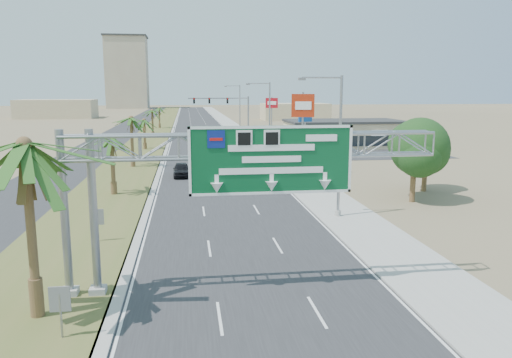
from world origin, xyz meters
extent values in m
cube|color=#28282B|center=(0.00, 110.00, 0.01)|extent=(12.00, 300.00, 0.02)
cube|color=#9E9B93|center=(8.50, 110.00, 0.05)|extent=(4.00, 300.00, 0.10)
cube|color=#545E29|center=(-10.00, 110.00, 0.06)|extent=(7.00, 300.00, 0.12)
cube|color=#28282B|center=(-17.00, 110.00, 0.01)|extent=(8.00, 300.00, 0.02)
cylinder|color=gray|center=(-7.20, 10.00, 3.70)|extent=(0.36, 0.36, 7.40)
cylinder|color=gray|center=(-8.40, 10.00, 3.70)|extent=(0.36, 0.36, 7.40)
cube|color=#9E9B93|center=(-7.20, 10.00, 0.20)|extent=(0.70, 0.70, 0.40)
cube|color=#9E9B93|center=(-8.40, 10.00, 0.20)|extent=(0.70, 0.70, 0.40)
cube|color=#084B24|center=(0.50, 9.52, 6.00)|extent=(7.20, 0.12, 3.00)
cube|color=navy|center=(-1.90, 9.44, 6.95)|extent=(0.75, 0.03, 0.75)
cone|color=white|center=(0.50, 9.44, 4.85)|extent=(0.56, 0.56, 0.45)
cylinder|color=brown|center=(-9.20, 8.00, 3.50)|extent=(0.36, 0.36, 7.00)
cylinder|color=brown|center=(-9.20, 8.00, 0.84)|extent=(0.54, 0.54, 1.68)
cylinder|color=brown|center=(-9.50, 32.00, 2.50)|extent=(0.36, 0.36, 5.00)
cylinder|color=brown|center=(-9.50, 32.00, 0.60)|extent=(0.54, 0.54, 1.20)
cylinder|color=brown|center=(-9.50, 48.00, 2.90)|extent=(0.36, 0.36, 5.80)
cylinder|color=brown|center=(-9.50, 48.00, 0.70)|extent=(0.54, 0.54, 1.39)
cylinder|color=brown|center=(-9.50, 66.00, 2.25)|extent=(0.36, 0.36, 4.50)
cylinder|color=brown|center=(-9.50, 66.00, 0.54)|extent=(0.54, 0.54, 1.08)
cylinder|color=brown|center=(-9.50, 85.00, 2.60)|extent=(0.36, 0.36, 5.20)
cylinder|color=brown|center=(-9.50, 85.00, 0.62)|extent=(0.54, 0.54, 1.25)
cylinder|color=brown|center=(-9.50, 110.00, 2.40)|extent=(0.36, 0.36, 4.80)
cylinder|color=brown|center=(-9.50, 110.00, 0.58)|extent=(0.54, 0.54, 1.15)
cylinder|color=gray|center=(7.50, 22.00, 5.00)|extent=(0.20, 0.20, 10.00)
cylinder|color=gray|center=(6.10, 22.00, 9.85)|extent=(2.80, 0.12, 0.12)
cube|color=slate|center=(4.70, 22.00, 9.75)|extent=(0.50, 0.22, 0.18)
cylinder|color=#9E9B93|center=(7.50, 22.00, 0.25)|extent=(0.44, 0.44, 0.50)
cylinder|color=gray|center=(7.50, 52.00, 5.00)|extent=(0.20, 0.20, 10.00)
cylinder|color=gray|center=(6.10, 52.00, 9.85)|extent=(2.80, 0.12, 0.12)
cube|color=slate|center=(4.70, 52.00, 9.75)|extent=(0.50, 0.22, 0.18)
cylinder|color=#9E9B93|center=(7.50, 52.00, 0.25)|extent=(0.44, 0.44, 0.50)
cylinder|color=gray|center=(7.50, 88.00, 5.00)|extent=(0.20, 0.20, 10.00)
cylinder|color=gray|center=(6.10, 88.00, 9.85)|extent=(2.80, 0.12, 0.12)
cube|color=slate|center=(4.70, 88.00, 9.75)|extent=(0.50, 0.22, 0.18)
cylinder|color=#9E9B93|center=(7.50, 88.00, 0.25)|extent=(0.44, 0.44, 0.50)
cylinder|color=gray|center=(7.20, 72.00, 4.00)|extent=(0.28, 0.28, 8.00)
cylinder|color=gray|center=(2.20, 72.00, 7.70)|extent=(10.00, 0.18, 0.18)
cube|color=black|center=(3.70, 71.80, 7.30)|extent=(0.32, 0.18, 0.95)
cube|color=black|center=(0.70, 71.80, 7.30)|extent=(0.32, 0.18, 0.95)
cube|color=black|center=(-1.80, 71.80, 7.30)|extent=(0.32, 0.18, 0.95)
sphere|color=red|center=(3.70, 71.68, 7.60)|extent=(0.22, 0.22, 0.22)
imported|color=black|center=(7.20, 72.00, 7.00)|extent=(0.16, 0.16, 0.60)
cylinder|color=#9E9B93|center=(7.20, 72.00, 0.30)|extent=(0.56, 0.56, 0.60)
cube|color=tan|center=(22.00, 66.00, 2.00)|extent=(18.00, 10.00, 4.00)
cylinder|color=brown|center=(15.00, 26.00, 1.95)|extent=(0.44, 0.44, 3.90)
sphere|color=#123311|center=(15.00, 26.00, 4.55)|extent=(4.50, 4.50, 4.50)
cylinder|color=brown|center=(18.00, 30.00, 1.65)|extent=(0.44, 0.44, 3.30)
sphere|color=#123311|center=(18.00, 30.00, 3.85)|extent=(3.50, 3.50, 3.50)
cylinder|color=gray|center=(-7.80, 6.00, 0.90)|extent=(0.08, 0.08, 1.80)
cube|color=slate|center=(-7.80, 6.00, 1.60)|extent=(0.75, 0.06, 0.95)
cylinder|color=gray|center=(-8.50, 18.00, 0.90)|extent=(0.08, 0.08, 1.80)
cube|color=slate|center=(-8.50, 18.00, 1.60)|extent=(0.75, 0.06, 0.95)
cube|color=tan|center=(-32.00, 250.00, 17.50)|extent=(20.00, 16.00, 35.00)
cube|color=tan|center=(-45.00, 160.00, 3.00)|extent=(24.00, 14.00, 6.00)
cube|color=tan|center=(30.00, 140.00, 2.50)|extent=(20.00, 12.00, 5.00)
imported|color=black|center=(-3.76, 40.76, 0.73)|extent=(1.80, 4.33, 1.47)
imported|color=maroon|center=(1.50, 61.16, 0.74)|extent=(1.80, 4.58, 1.49)
imported|color=gray|center=(5.50, 61.42, 0.72)|extent=(2.64, 5.29, 1.44)
imported|color=black|center=(-1.63, 89.26, 0.75)|extent=(2.71, 5.40, 1.51)
cylinder|color=gray|center=(9.00, 39.84, 4.41)|extent=(0.20, 0.20, 8.82)
cube|color=#AE280D|center=(9.00, 39.84, 7.42)|extent=(2.41, 0.75, 2.40)
cube|color=white|center=(9.00, 39.66, 7.42)|extent=(1.66, 0.36, 0.84)
cylinder|color=gray|center=(12.62, 53.80, 4.02)|extent=(0.20, 0.20, 8.03)
cube|color=navy|center=(12.62, 53.80, 6.33)|extent=(2.00, 0.89, 3.00)
cube|color=white|center=(12.62, 53.62, 6.33)|extent=(1.35, 0.46, 1.05)
cylinder|color=gray|center=(12.14, 77.57, 3.92)|extent=(0.20, 0.20, 7.84)
cube|color=#AE0D17|center=(12.14, 77.57, 6.74)|extent=(2.21, 0.84, 1.80)
cube|color=white|center=(12.14, 77.39, 6.74)|extent=(1.50, 0.42, 0.63)
camera|label=1|loc=(-3.13, -11.69, 9.00)|focal=35.00mm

